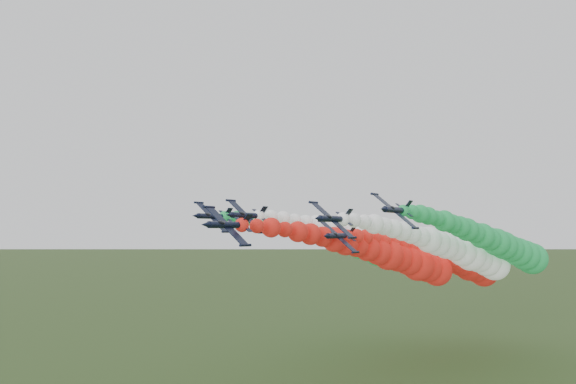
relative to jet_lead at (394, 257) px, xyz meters
name	(u,v)px	position (x,y,z in m)	size (l,w,h in m)	color
jet_lead	(394,257)	(0.00, 0.00, 0.00)	(16.83, 82.43, 18.17)	black
jet_inner_left	(393,248)	(-6.78, 15.68, 1.57)	(16.94, 82.54, 18.28)	black
jet_inner_right	(461,252)	(10.74, 16.18, 0.88)	(17.07, 82.66, 18.40)	black
jet_outer_left	(357,246)	(-19.05, 18.70, 1.94)	(16.71, 82.31, 18.05)	black
jet_outer_right	(503,246)	(18.75, 24.28, 2.43)	(17.21, 82.80, 18.54)	black
jet_trail	(453,261)	(4.22, 29.97, -2.07)	(17.24, 82.84, 18.58)	black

